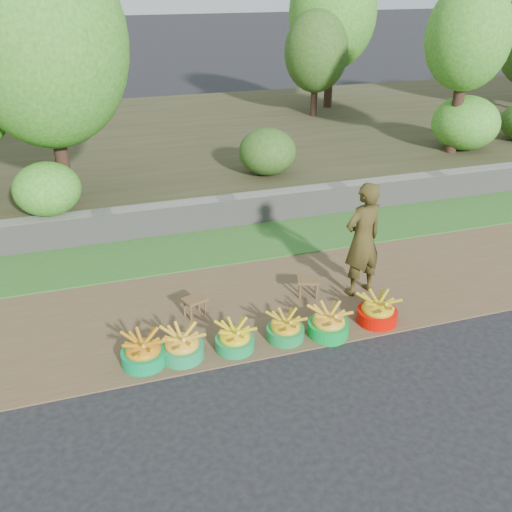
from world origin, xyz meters
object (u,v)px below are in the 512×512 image
object	(u,v)px
basin_f	(377,311)
stool_right	(308,283)
basin_b	(182,346)
vendor_woman	(363,240)
basin_d	(285,329)
basin_c	(235,339)
basin_e	(329,323)
basin_a	(143,352)
stool_left	(195,302)

from	to	relation	value
basin_f	stool_right	world-z (taller)	basin_f
basin_b	vendor_woman	bearing A→B (deg)	15.30
basin_f	stool_right	size ratio (longest dim) A/B	1.44
basin_d	basin_f	world-z (taller)	basin_f
basin_c	basin_e	distance (m)	1.25
basin_a	basin_f	world-z (taller)	basin_f
basin_c	basin_f	xyz separation A→B (m)	(1.99, 0.00, 0.02)
basin_f	vendor_woman	bearing A→B (deg)	80.89
basin_a	stool_right	size ratio (longest dim) A/B	1.43
basin_c	stool_left	distance (m)	0.96
basin_f	stool_left	distance (m)	2.47
basin_d	vendor_woman	world-z (taller)	vendor_woman
basin_a	basin_f	size ratio (longest dim) A/B	0.99
stool_left	basin_d	bearing A→B (deg)	-41.90
basin_c	stool_left	xyz separation A→B (m)	(-0.31, 0.90, 0.07)
basin_a	vendor_woman	xyz separation A→B (m)	(3.24, 0.74, 0.69)
basin_a	basin_f	distance (m)	3.12
basin_c	vendor_woman	xyz separation A→B (m)	(2.12, 0.79, 0.71)
basin_e	stool_right	xyz separation A→B (m)	(0.12, 0.98, 0.06)
vendor_woman	basin_e	bearing A→B (deg)	31.77
basin_c	stool_right	xyz separation A→B (m)	(1.37, 0.91, 0.08)
basin_d	basin_f	distance (m)	1.31
basin_a	stool_right	world-z (taller)	basin_a
basin_f	vendor_woman	distance (m)	1.06
basin_b	stool_left	world-z (taller)	basin_b
basin_f	stool_left	size ratio (longest dim) A/B	1.46
stool_right	basin_e	bearing A→B (deg)	-97.15
basin_c	vendor_woman	size ratio (longest dim) A/B	0.29
basin_b	basin_f	xyz separation A→B (m)	(2.65, -0.03, 0.00)
basin_b	basin_c	size ratio (longest dim) A/B	1.09
basin_e	stool_left	distance (m)	1.83
stool_right	basin_c	bearing A→B (deg)	-146.24
basin_f	basin_d	bearing A→B (deg)	179.37
stool_left	vendor_woman	size ratio (longest dim) A/B	0.22
basin_e	basin_f	size ratio (longest dim) A/B	0.99
basin_b	basin_c	xyz separation A→B (m)	(0.66, -0.03, -0.01)
basin_d	basin_e	distance (m)	0.57
basin_e	basin_b	bearing A→B (deg)	177.01
basin_b	basin_d	xyz separation A→B (m)	(1.34, -0.02, -0.02)
stool_right	vendor_woman	world-z (taller)	vendor_woman
basin_c	stool_left	bearing A→B (deg)	108.68
basin_e	stool_left	bearing A→B (deg)	148.04
basin_a	basin_e	xyz separation A→B (m)	(2.37, -0.12, -0.00)
stool_right	vendor_woman	bearing A→B (deg)	-9.13
basin_b	basin_d	distance (m)	1.34
basin_b	stool_right	xyz separation A→B (m)	(2.03, 0.88, 0.06)
basin_a	basin_e	world-z (taller)	basin_a
stool_left	stool_right	bearing A→B (deg)	0.42
basin_d	stool_right	xyz separation A→B (m)	(0.69, 0.90, 0.08)
basin_b	vendor_woman	distance (m)	2.96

